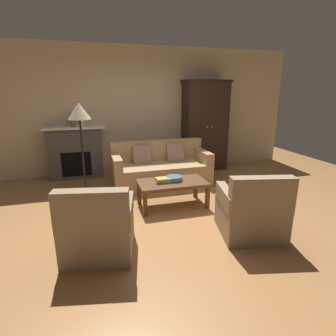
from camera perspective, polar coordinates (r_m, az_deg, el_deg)
The scene contains 14 objects.
ground_plane at distance 4.34m, azimuth 1.82°, elevation -9.10°, with size 9.60×9.60×0.00m, color #B27A47.
back_wall at distance 6.43m, azimuth -5.17°, elevation 11.92°, with size 7.20×0.10×2.80m, color beige.
fireplace at distance 6.18m, azimuth -18.77°, elevation 3.20°, with size 1.26×0.48×1.12m.
armoire at distance 6.56m, azimuth 7.71°, elevation 8.79°, with size 1.06×0.57×2.08m.
couch at distance 5.48m, azimuth -1.56°, elevation -0.22°, with size 1.93×0.87×0.86m.
coffee_table at distance 4.43m, azimuth 0.95°, elevation -3.51°, with size 1.10×0.60×0.42m.
fruit_bowl at distance 4.44m, azimuth 1.33°, elevation -2.20°, with size 0.27×0.27×0.07m, color slate.
book_stack at distance 4.36m, azimuth -0.99°, elevation -2.56°, with size 0.26×0.19×0.07m.
mantel_vase_bronze at distance 6.06m, azimuth -19.35°, elevation 9.50°, with size 0.11×0.11×0.27m, color olive.
mantel_vase_cream at distance 6.06m, azimuth -17.62°, elevation 9.46°, with size 0.10×0.10×0.23m, color beige.
armchair_near_left at distance 3.28m, azimuth -14.41°, elevation -12.27°, with size 0.90×0.91×0.88m.
armchair_near_right at distance 3.72m, azimuth 17.14°, elevation -8.94°, with size 0.91×0.92×0.88m.
floor_lamp at distance 4.55m, azimuth -18.06°, elevation 10.11°, with size 0.36×0.36×1.66m.
dog at distance 4.13m, azimuth -13.25°, elevation -7.20°, with size 0.31×0.55×0.39m.
Camera 1 is at (-1.22, -3.75, 1.83)m, focal length 29.05 mm.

